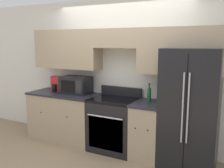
{
  "coord_description": "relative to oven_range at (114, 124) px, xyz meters",
  "views": [
    {
      "loc": [
        1.89,
        -3.35,
        1.85
      ],
      "look_at": [
        0.0,
        0.31,
        1.15
      ],
      "focal_mm": 40.0,
      "sensor_mm": 36.0,
      "label": 1
    }
  ],
  "objects": [
    {
      "name": "lower_cabinets_left",
      "position": [
        -1.06,
        -0.0,
        -0.0
      ],
      "size": [
        1.35,
        0.64,
        0.9
      ],
      "color": "tan",
      "rests_on": "ground_plane"
    },
    {
      "name": "bottle",
      "position": [
        0.6,
        0.06,
        0.56
      ],
      "size": [
        0.06,
        0.06,
        0.3
      ],
      "color": "#195928",
      "rests_on": "lower_cabinets_right"
    },
    {
      "name": "refrigerator",
      "position": [
        1.24,
        0.06,
        0.42
      ],
      "size": [
        0.81,
        0.78,
        1.76
      ],
      "color": "black",
      "rests_on": "ground_plane"
    },
    {
      "name": "microwave",
      "position": [
        -0.84,
        0.08,
        0.6
      ],
      "size": [
        0.54,
        0.36,
        0.32
      ],
      "color": "black",
      "rests_on": "lower_cabinets_left"
    },
    {
      "name": "paper_towel_holder",
      "position": [
        -1.28,
        0.08,
        0.58
      ],
      "size": [
        0.21,
        0.2,
        0.3
      ],
      "color": "#B22323",
      "rests_on": "lower_cabinets_left"
    },
    {
      "name": "lower_cabinets_right",
      "position": [
        0.62,
        -0.0,
        -0.0
      ],
      "size": [
        0.47,
        0.64,
        0.9
      ],
      "color": "tan",
      "rests_on": "ground_plane"
    },
    {
      "name": "wall_back",
      "position": [
        -0.04,
        0.28,
        1.0
      ],
      "size": [
        8.0,
        0.39,
        2.6
      ],
      "color": "silver",
      "rests_on": "ground_plane"
    },
    {
      "name": "ground_plane",
      "position": [
        -0.04,
        -0.31,
        -0.46
      ],
      "size": [
        12.0,
        12.0,
        0.0
      ],
      "primitive_type": "plane",
      "color": "#937A5B"
    },
    {
      "name": "oven_range",
      "position": [
        0.0,
        0.0,
        0.0
      ],
      "size": [
        0.79,
        0.65,
        1.06
      ],
      "color": "black",
      "rests_on": "ground_plane"
    }
  ]
}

